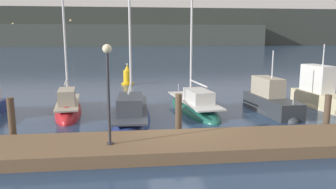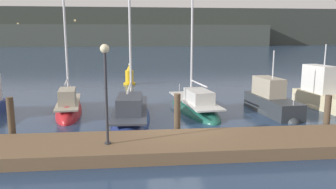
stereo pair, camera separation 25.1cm
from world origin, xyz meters
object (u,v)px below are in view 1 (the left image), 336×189
Objects in this scene: channel_buoy at (127,77)px; motorboat_berth_7 at (320,99)px; sailboat_berth_3 at (68,111)px; sailboat_berth_5 at (194,108)px; motorboat_berth_6 at (270,107)px; sailboat_berth_4 at (131,117)px; dock_lamppost at (108,78)px.

motorboat_berth_7 is at bearing -42.69° from channel_buoy.
sailboat_berth_5 reaches higher than sailboat_berth_3.
motorboat_berth_6 is at bearing -13.74° from sailboat_berth_5.
sailboat_berth_4 reaches higher than sailboat_berth_5.
sailboat_berth_4 is 5.86m from dock_lamppost.
sailboat_berth_5 is 2.54× the size of dock_lamppost.
sailboat_berth_4 reaches higher than dock_lamppost.
sailboat_berth_4 is 4.09m from sailboat_berth_5.
dock_lamppost reaches higher than channel_buoy.
sailboat_berth_5 is at bearing 166.26° from motorboat_berth_6.
motorboat_berth_7 is 2.62× the size of channel_buoy.
sailboat_berth_3 is 14.98m from motorboat_berth_7.
motorboat_berth_6 is at bearing 34.10° from dock_lamppost.
sailboat_berth_4 reaches higher than motorboat_berth_6.
sailboat_berth_4 is 1.96× the size of motorboat_berth_7.
sailboat_berth_4 is at bearing 81.18° from dock_lamppost.
sailboat_berth_5 is at bearing 179.61° from motorboat_berth_7.
motorboat_berth_7 is 15.90m from channel_buoy.
motorboat_berth_6 is (4.22, -1.03, 0.19)m from sailboat_berth_5.
sailboat_berth_5 reaches higher than motorboat_berth_6.
motorboat_berth_6 reaches higher than channel_buoy.
sailboat_berth_4 is at bearing -174.47° from motorboat_berth_6.
channel_buoy is at bearing 72.82° from sailboat_berth_3.
channel_buoy is (-8.10, 11.76, 0.36)m from motorboat_berth_6.
motorboat_berth_7 is (3.58, 0.98, 0.15)m from motorboat_berth_6.
sailboat_berth_3 reaches higher than channel_buoy.
sailboat_berth_4 is 5.14× the size of channel_buoy.
dock_lamppost is (-0.79, -5.12, 2.74)m from sailboat_berth_4.
sailboat_berth_5 is 11.42m from channel_buoy.
channel_buoy is 0.53× the size of dock_lamppost.
dock_lamppost is at bearing -150.78° from motorboat_berth_7.
sailboat_berth_3 is 2.57× the size of dock_lamppost.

